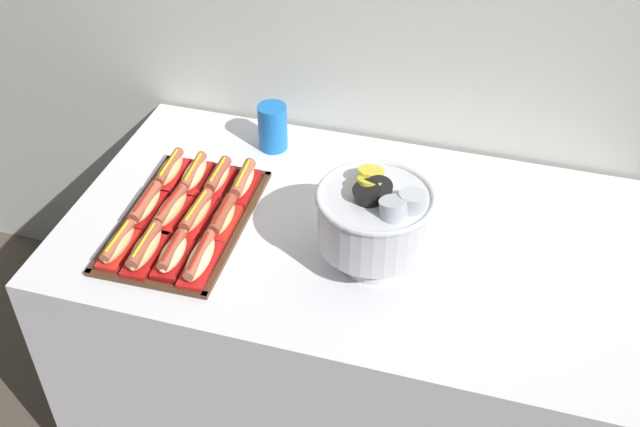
# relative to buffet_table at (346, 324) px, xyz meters

# --- Properties ---
(ground_plane) EXTENTS (10.00, 10.00, 0.00)m
(ground_plane) POSITION_rel_buffet_table_xyz_m (0.00, 0.00, -0.42)
(ground_plane) COLOR #4C4238
(buffet_table) EXTENTS (1.54, 0.90, 0.80)m
(buffet_table) POSITION_rel_buffet_table_xyz_m (0.00, 0.00, 0.00)
(buffet_table) COLOR silver
(buffet_table) RESTS_ON ground_plane
(serving_tray) EXTENTS (0.34, 0.53, 0.01)m
(serving_tray) POSITION_rel_buffet_table_xyz_m (-0.44, -0.10, 0.38)
(serving_tray) COLOR #472B19
(serving_tray) RESTS_ON buffet_table
(hot_dog_0) EXTENTS (0.06, 0.16, 0.06)m
(hot_dog_0) POSITION_rel_buffet_table_xyz_m (-0.55, -0.26, 0.41)
(hot_dog_0) COLOR red
(hot_dog_0) RESTS_ON serving_tray
(hot_dog_1) EXTENTS (0.07, 0.18, 0.06)m
(hot_dog_1) POSITION_rel_buffet_table_xyz_m (-0.47, -0.26, 0.41)
(hot_dog_1) COLOR #B21414
(hot_dog_1) RESTS_ON serving_tray
(hot_dog_2) EXTENTS (0.08, 0.16, 0.06)m
(hot_dog_2) POSITION_rel_buffet_table_xyz_m (-0.40, -0.26, 0.41)
(hot_dog_2) COLOR #B21414
(hot_dog_2) RESTS_ON serving_tray
(hot_dog_3) EXTENTS (0.08, 0.18, 0.06)m
(hot_dog_3) POSITION_rel_buffet_table_xyz_m (-0.32, -0.26, 0.41)
(hot_dog_3) COLOR red
(hot_dog_3) RESTS_ON serving_tray
(hot_dog_4) EXTENTS (0.07, 0.18, 0.06)m
(hot_dog_4) POSITION_rel_buffet_table_xyz_m (-0.55, -0.10, 0.41)
(hot_dog_4) COLOR #B21414
(hot_dog_4) RESTS_ON serving_tray
(hot_dog_5) EXTENTS (0.07, 0.18, 0.06)m
(hot_dog_5) POSITION_rel_buffet_table_xyz_m (-0.48, -0.10, 0.41)
(hot_dog_5) COLOR red
(hot_dog_5) RESTS_ON serving_tray
(hot_dog_6) EXTENTS (0.06, 0.18, 0.06)m
(hot_dog_6) POSITION_rel_buffet_table_xyz_m (-0.40, -0.10, 0.41)
(hot_dog_6) COLOR red
(hot_dog_6) RESTS_ON serving_tray
(hot_dog_7) EXTENTS (0.07, 0.16, 0.06)m
(hot_dog_7) POSITION_rel_buffet_table_xyz_m (-0.33, -0.09, 0.42)
(hot_dog_7) COLOR red
(hot_dog_7) RESTS_ON serving_tray
(hot_dog_8) EXTENTS (0.07, 0.17, 0.06)m
(hot_dog_8) POSITION_rel_buffet_table_xyz_m (-0.55, 0.07, 0.41)
(hot_dog_8) COLOR red
(hot_dog_8) RESTS_ON serving_tray
(hot_dog_9) EXTENTS (0.08, 0.17, 0.06)m
(hot_dog_9) POSITION_rel_buffet_table_xyz_m (-0.48, 0.07, 0.41)
(hot_dog_9) COLOR red
(hot_dog_9) RESTS_ON serving_tray
(hot_dog_10) EXTENTS (0.06, 0.16, 0.06)m
(hot_dog_10) POSITION_rel_buffet_table_xyz_m (-0.40, 0.07, 0.42)
(hot_dog_10) COLOR red
(hot_dog_10) RESTS_ON serving_tray
(hot_dog_11) EXTENTS (0.07, 0.17, 0.06)m
(hot_dog_11) POSITION_rel_buffet_table_xyz_m (-0.33, 0.07, 0.42)
(hot_dog_11) COLOR #B21414
(hot_dog_11) RESTS_ON serving_tray
(punch_bowl) EXTENTS (0.30, 0.30, 0.26)m
(punch_bowl) POSITION_rel_buffet_table_xyz_m (0.09, -0.10, 0.53)
(punch_bowl) COLOR silver
(punch_bowl) RESTS_ON buffet_table
(cup_stack) EXTENTS (0.09, 0.09, 0.15)m
(cup_stack) POSITION_rel_buffet_table_xyz_m (-0.32, 0.31, 0.45)
(cup_stack) COLOR blue
(cup_stack) RESTS_ON buffet_table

